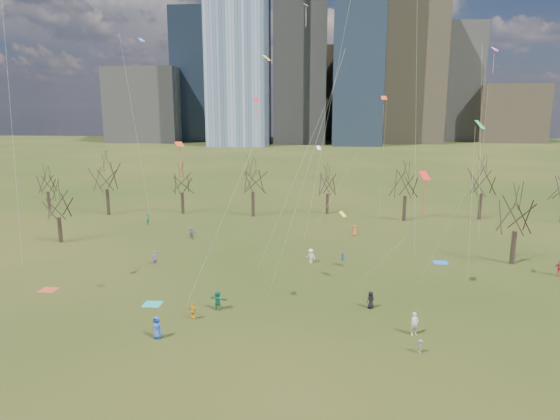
# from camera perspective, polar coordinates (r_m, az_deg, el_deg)

# --- Properties ---
(ground) EXTENTS (500.00, 500.00, 0.00)m
(ground) POSITION_cam_1_polar(r_m,az_deg,el_deg) (42.71, -1.53, -12.57)
(ground) COLOR black
(ground) RESTS_ON ground
(downtown_skyline) EXTENTS (212.50, 78.00, 118.00)m
(downtown_skyline) POSITION_cam_1_polar(r_m,az_deg,el_deg) (250.28, 3.82, 16.68)
(downtown_skyline) COLOR slate
(downtown_skyline) RESTS_ON ground
(bare_tree_row) EXTENTS (113.04, 29.80, 9.50)m
(bare_tree_row) POSITION_cam_1_polar(r_m,az_deg,el_deg) (76.86, 1.68, 3.19)
(bare_tree_row) COLOR black
(bare_tree_row) RESTS_ON ground
(blanket_teal) EXTENTS (1.60, 1.50, 0.03)m
(blanket_teal) POSITION_cam_1_polar(r_m,az_deg,el_deg) (47.42, -14.38, -10.38)
(blanket_teal) COLOR teal
(blanket_teal) RESTS_ON ground
(blanket_navy) EXTENTS (1.60, 1.50, 0.03)m
(blanket_navy) POSITION_cam_1_polar(r_m,az_deg,el_deg) (60.41, 17.87, -5.73)
(blanket_navy) COLOR blue
(blanket_navy) RESTS_ON ground
(blanket_crimson) EXTENTS (1.60, 1.50, 0.03)m
(blanket_crimson) POSITION_cam_1_polar(r_m,az_deg,el_deg) (54.25, -24.94, -8.28)
(blanket_crimson) COLOR #C03D26
(blanket_crimson) RESTS_ON ground
(person_0) EXTENTS (1.02, 0.83, 1.80)m
(person_0) POSITION_cam_1_polar(r_m,az_deg,el_deg) (40.59, -13.88, -12.89)
(person_0) COLOR #274AAB
(person_0) RESTS_ON ground
(person_1) EXTENTS (0.79, 0.67, 1.85)m
(person_1) POSITION_cam_1_polar(r_m,az_deg,el_deg) (41.38, 15.12, -12.43)
(person_1) COLOR silver
(person_1) RESTS_ON ground
(person_3) EXTENTS (0.42, 0.70, 1.07)m
(person_3) POSITION_cam_1_polar(r_m,az_deg,el_deg) (38.87, 15.73, -14.76)
(person_3) COLOR #5A5A5E
(person_3) RESTS_ON ground
(person_4) EXTENTS (0.90, 0.54, 1.43)m
(person_4) POSITION_cam_1_polar(r_m,az_deg,el_deg) (43.37, -9.92, -11.33)
(person_4) COLOR gold
(person_4) RESTS_ON ground
(person_5) EXTENTS (1.77, 0.91, 1.82)m
(person_5) POSITION_cam_1_polar(r_m,az_deg,el_deg) (44.85, -7.12, -10.17)
(person_5) COLOR #1A774A
(person_5) RESTS_ON ground
(person_6) EXTENTS (0.91, 0.83, 1.56)m
(person_6) POSITION_cam_1_polar(r_m,az_deg,el_deg) (45.61, 10.32, -10.07)
(person_6) COLOR black
(person_6) RESTS_ON ground
(person_7) EXTENTS (0.59, 0.69, 1.60)m
(person_7) POSITION_cam_1_polar(r_m,az_deg,el_deg) (58.39, -14.14, -5.31)
(person_7) COLOR #7F50A0
(person_7) RESTS_ON ground
(person_8) EXTENTS (0.57, 0.60, 0.98)m
(person_8) POSITION_cam_1_polar(r_m,az_deg,el_deg) (58.32, 7.14, -5.37)
(person_8) COLOR #2555A2
(person_8) RESTS_ON ground
(person_9) EXTENTS (1.22, 1.02, 1.64)m
(person_9) POSITION_cam_1_polar(r_m,az_deg,el_deg) (57.37, 3.54, -5.25)
(person_9) COLOR white
(person_9) RESTS_ON ground
(person_10) EXTENTS (1.06, 0.47, 1.79)m
(person_10) POSITION_cam_1_polar(r_m,az_deg,el_deg) (60.54, 29.33, -5.80)
(person_10) COLOR #B81A3B
(person_10) RESTS_ON ground
(person_11) EXTENTS (1.39, 1.44, 1.64)m
(person_11) POSITION_cam_1_polar(r_m,az_deg,el_deg) (68.19, -10.04, -2.65)
(person_11) COLOR slate
(person_11) RESTS_ON ground
(person_12) EXTENTS (0.51, 0.76, 1.52)m
(person_12) POSITION_cam_1_polar(r_m,az_deg,el_deg) (69.71, 8.53, -2.33)
(person_12) COLOR #FF591C
(person_12) RESTS_ON ground
(person_13) EXTENTS (0.57, 0.74, 1.81)m
(person_13) POSITION_cam_1_polar(r_m,az_deg,el_deg) (77.75, -14.85, -1.01)
(person_13) COLOR #186E43
(person_13) RESTS_ON ground
(kites_airborne) EXTENTS (51.39, 40.93, 32.30)m
(kites_airborne) POSITION_cam_1_polar(r_m,az_deg,el_deg) (51.37, 3.28, 6.75)
(kites_airborne) COLOR #DC4212
(kites_airborne) RESTS_ON ground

